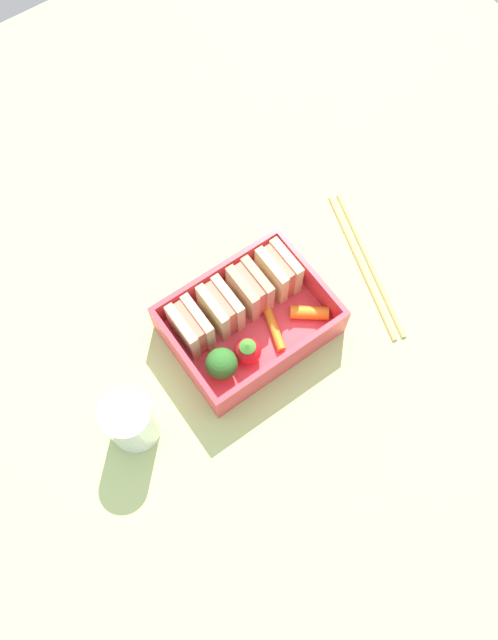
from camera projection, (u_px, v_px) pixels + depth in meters
ground_plane at (249, 332)px, 72.75cm from camera, size 120.00×120.00×2.00cm
bento_tray at (249, 327)px, 71.28cm from camera, size 17.62×13.23×1.20cm
bento_rim at (249, 318)px, 68.87cm from camera, size 17.62×13.23×4.03cm
sandwich_left at (191, 327)px, 67.75cm from camera, size 3.02×5.14×5.33cm
sandwich_center_left at (221, 308)px, 68.64cm from camera, size 3.02×5.14×5.33cm
sandwich_center at (250, 289)px, 69.53cm from camera, size 3.02×5.14×5.33cm
sandwich_center_right at (278, 271)px, 70.41cm from camera, size 3.02×5.14×5.33cm
broccoli_floret at (221, 364)px, 66.42cm from camera, size 3.52×3.52×4.21cm
strawberry_far_left at (248, 351)px, 67.79cm from camera, size 3.01×3.01×3.61cm
carrot_stick_far_left at (274, 328)px, 70.01cm from camera, size 2.63×5.43×1.03cm
carrot_stick_left at (309, 313)px, 70.49cm from camera, size 4.34×3.87×1.52cm
chopstick_pair at (366, 263)px, 74.76cm from camera, size 7.73×19.92×0.70cm
drinking_glass at (131, 421)px, 63.80cm from camera, size 5.24×5.24×7.58cm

